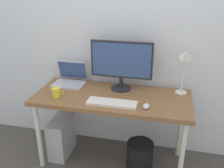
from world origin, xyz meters
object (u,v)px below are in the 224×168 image
(computer_tower, at_px, (61,137))
(laptop, at_px, (70,78))
(monitor, at_px, (121,62))
(coffee_mug, at_px, (56,93))
(mouse, at_px, (146,106))
(desk, at_px, (112,102))
(keyboard, at_px, (112,103))
(wastebasket, at_px, (140,156))
(desk_lamp, at_px, (185,62))

(computer_tower, bearing_deg, laptop, 73.71)
(monitor, bearing_deg, coffee_mug, -149.90)
(laptop, distance_m, mouse, 0.91)
(desk, distance_m, laptop, 0.55)
(mouse, bearing_deg, computer_tower, 170.11)
(keyboard, relative_size, mouse, 4.89)
(wastebasket, bearing_deg, desk_lamp, 35.10)
(mouse, height_order, wastebasket, mouse)
(desk, bearing_deg, monitor, 73.55)
(coffee_mug, relative_size, computer_tower, 0.27)
(monitor, height_order, mouse, monitor)
(laptop, distance_m, computer_tower, 0.64)
(mouse, xyz_separation_m, coffee_mug, (-0.83, 0.02, 0.03))
(mouse, xyz_separation_m, computer_tower, (-0.89, 0.16, -0.56))
(desk, xyz_separation_m, monitor, (0.05, 0.18, 0.35))
(wastebasket, bearing_deg, coffee_mug, -174.15)
(desk, relative_size, laptop, 4.58)
(wastebasket, bearing_deg, keyboard, -157.35)
(coffee_mug, bearing_deg, computer_tower, 113.66)
(keyboard, height_order, wastebasket, keyboard)
(desk_lamp, relative_size, computer_tower, 1.10)
(monitor, height_order, wastebasket, monitor)
(wastebasket, bearing_deg, computer_tower, 176.62)
(monitor, xyz_separation_m, laptop, (-0.55, 0.02, -0.22))
(desk_lamp, xyz_separation_m, keyboard, (-0.60, -0.34, -0.32))
(laptop, relative_size, keyboard, 0.73)
(keyboard, bearing_deg, wastebasket, 22.65)
(desk_lamp, relative_size, mouse, 5.12)
(keyboard, bearing_deg, computer_tower, 165.07)
(coffee_mug, bearing_deg, monitor, 30.10)
(desk_lamp, distance_m, computer_tower, 1.48)
(laptop, xyz_separation_m, mouse, (0.83, -0.36, -0.04))
(coffee_mug, bearing_deg, desk, 15.96)
(desk, relative_size, coffee_mug, 13.13)
(monitor, distance_m, mouse, 0.52)
(desk, bearing_deg, mouse, -26.13)
(desk_lamp, relative_size, keyboard, 1.05)
(desk, height_order, monitor, monitor)
(coffee_mug, xyz_separation_m, computer_tower, (-0.06, 0.13, -0.59))
(monitor, relative_size, keyboard, 1.36)
(laptop, height_order, computer_tower, laptop)
(desk_lamp, bearing_deg, keyboard, -149.92)
(monitor, height_order, computer_tower, monitor)
(desk, bearing_deg, desk_lamp, 15.58)
(computer_tower, bearing_deg, mouse, -9.89)
(desk_lamp, relative_size, wastebasket, 1.54)
(coffee_mug, distance_m, computer_tower, 0.60)
(laptop, height_order, mouse, laptop)
(coffee_mug, bearing_deg, mouse, -1.66)
(keyboard, bearing_deg, mouse, 0.42)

